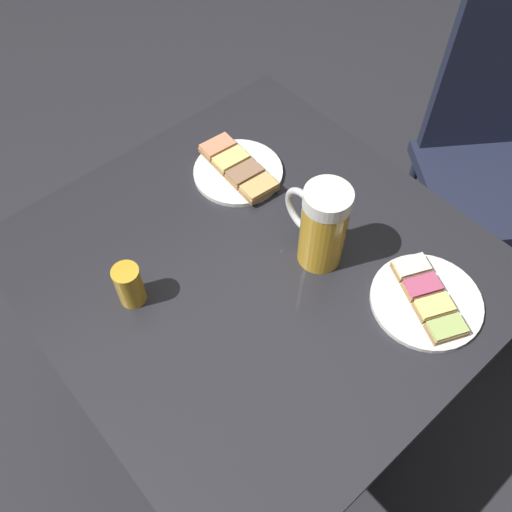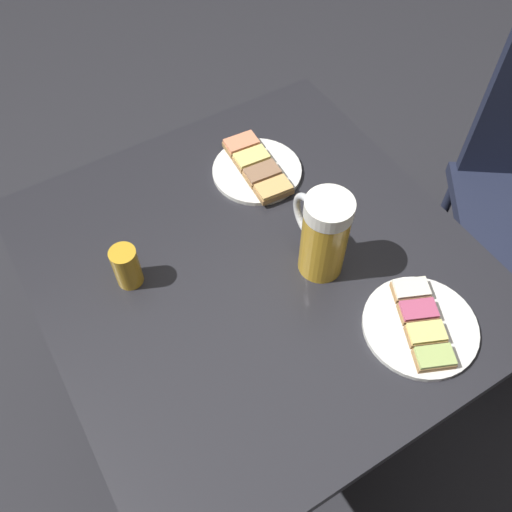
# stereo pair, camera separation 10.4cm
# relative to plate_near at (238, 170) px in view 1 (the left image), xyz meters

# --- Properties ---
(ground_plane) EXTENTS (6.00, 6.00, 0.00)m
(ground_plane) POSITION_rel_plate_near_xyz_m (0.12, 0.20, -0.77)
(ground_plane) COLOR #28282D
(cafe_table) EXTENTS (0.80, 0.83, 0.76)m
(cafe_table) POSITION_rel_plate_near_xyz_m (0.12, 0.20, -0.16)
(cafe_table) COLOR black
(cafe_table) RESTS_ON ground_plane
(plate_near) EXTENTS (0.19, 0.20, 0.03)m
(plate_near) POSITION_rel_plate_near_xyz_m (0.00, 0.00, 0.00)
(plate_near) COLOR white
(plate_near) RESTS_ON cafe_table
(plate_far) EXTENTS (0.20, 0.20, 0.03)m
(plate_far) POSITION_rel_plate_near_xyz_m (-0.05, 0.47, -0.00)
(plate_far) COLOR white
(plate_far) RESTS_ON cafe_table
(beer_mug) EXTENTS (0.09, 0.15, 0.18)m
(beer_mug) POSITION_rel_plate_near_xyz_m (0.02, 0.27, 0.08)
(beer_mug) COLOR gold
(beer_mug) RESTS_ON cafe_table
(beer_glass_small) EXTENTS (0.05, 0.05, 0.09)m
(beer_glass_small) POSITION_rel_plate_near_xyz_m (0.35, 0.11, 0.03)
(beer_glass_small) COLOR gold
(beer_glass_small) RESTS_ON cafe_table
(cafe_chair) EXTENTS (0.53, 0.53, 0.98)m
(cafe_chair) POSITION_rel_plate_near_xyz_m (-0.70, 0.25, -0.20)
(cafe_chair) COLOR #1E2338
(cafe_chair) RESTS_ON ground_plane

